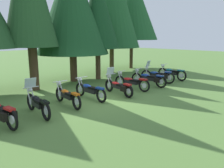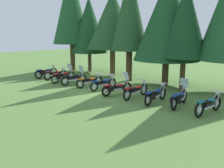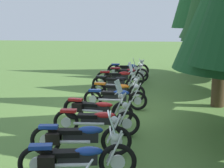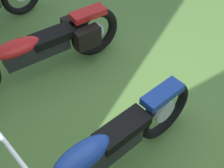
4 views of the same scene
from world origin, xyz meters
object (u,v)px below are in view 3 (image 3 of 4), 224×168
at_px(motorcycle_7, 97,120).
at_px(motorcycle_5, 116,97).
at_px(motorcycle_1, 128,73).
at_px(motorcycle_6, 96,108).
at_px(motorcycle_2, 119,77).
at_px(motorcycle_4, 118,90).
at_px(motorcycle_3, 117,82).
at_px(motorcycle_0, 127,69).
at_px(motorcycle_9, 76,158).
at_px(motorcycle_8, 79,137).

bearing_deg(motorcycle_7, motorcycle_5, 82.99).
xyz_separation_m(motorcycle_1, motorcycle_6, (7.18, -0.37, -0.01)).
bearing_deg(motorcycle_2, motorcycle_6, -96.71).
distance_m(motorcycle_4, motorcycle_7, 4.21).
height_order(motorcycle_2, motorcycle_6, motorcycle_2).
height_order(motorcycle_1, motorcycle_3, motorcycle_3).
relative_size(motorcycle_0, motorcycle_1, 1.06).
bearing_deg(motorcycle_3, motorcycle_6, -85.46).
distance_m(motorcycle_0, motorcycle_3, 4.07).
xyz_separation_m(motorcycle_2, motorcycle_3, (1.37, 0.04, -0.02)).
bearing_deg(motorcycle_2, motorcycle_4, -90.88).
height_order(motorcycle_4, motorcycle_6, motorcycle_6).
bearing_deg(motorcycle_2, motorcycle_0, 81.13).
xyz_separation_m(motorcycle_2, motorcycle_5, (4.20, 0.33, -0.05)).
relative_size(motorcycle_1, motorcycle_3, 0.99).
distance_m(motorcycle_0, motorcycle_1, 1.30).
xyz_separation_m(motorcycle_3, motorcycle_7, (5.71, 0.12, -0.02)).
relative_size(motorcycle_4, motorcycle_6, 0.97).
bearing_deg(motorcycle_7, motorcycle_3, 87.57).
height_order(motorcycle_1, motorcycle_7, motorcycle_1).
bearing_deg(motorcycle_3, motorcycle_7, -82.55).
relative_size(motorcycle_1, motorcycle_2, 0.94).
height_order(motorcycle_0, motorcycle_2, motorcycle_2).
height_order(motorcycle_5, motorcycle_7, motorcycle_7).
bearing_deg(motorcycle_1, motorcycle_3, -90.82).
relative_size(motorcycle_2, motorcycle_5, 1.01).
xyz_separation_m(motorcycle_1, motorcycle_9, (11.24, -0.05, 0.04)).
relative_size(motorcycle_4, motorcycle_9, 0.97).
distance_m(motorcycle_0, motorcycle_2, 2.70).
relative_size(motorcycle_4, motorcycle_5, 0.97).
height_order(motorcycle_3, motorcycle_9, motorcycle_9).
relative_size(motorcycle_2, motorcycle_4, 1.04).
bearing_deg(motorcycle_4, motorcycle_6, -90.03).
distance_m(motorcycle_7, motorcycle_9, 2.75).
xyz_separation_m(motorcycle_1, motorcycle_8, (9.96, -0.29, 0.02)).
xyz_separation_m(motorcycle_3, motorcycle_6, (4.39, -0.13, -0.03)).
bearing_deg(motorcycle_2, motorcycle_5, -91.34).
relative_size(motorcycle_0, motorcycle_5, 1.00).
bearing_deg(motorcycle_3, motorcycle_5, -77.90).
bearing_deg(motorcycle_2, motorcycle_7, -94.52).
bearing_deg(motorcycle_9, motorcycle_6, 83.55).
relative_size(motorcycle_5, motorcycle_7, 0.96).
relative_size(motorcycle_4, motorcycle_7, 0.93).
distance_m(motorcycle_4, motorcycle_5, 1.33).
xyz_separation_m(motorcycle_3, motorcycle_9, (8.46, 0.20, 0.02)).
bearing_deg(motorcycle_8, motorcycle_7, 76.91).
relative_size(motorcycle_3, motorcycle_5, 0.96).
xyz_separation_m(motorcycle_0, motorcycle_6, (8.47, -0.24, -0.03)).
bearing_deg(motorcycle_8, motorcycle_2, 83.18).
xyz_separation_m(motorcycle_4, motorcycle_9, (6.96, -0.01, 0.05)).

